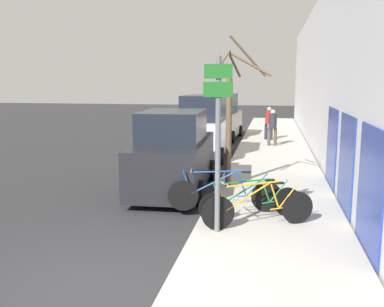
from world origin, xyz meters
TOP-DOWN VIEW (x-y plane):
  - ground_plane at (0.00, 11.20)m, footprint 80.00×80.00m
  - sidewalk_curb at (2.60, 14.00)m, footprint 3.20×32.00m
  - building_facade at (4.35, 13.92)m, footprint 0.23×32.00m
  - signpost at (1.49, 2.62)m, footprint 0.57×0.13m
  - bicycle_0 at (2.30, 3.07)m, footprint 2.25×0.99m
  - bicycle_1 at (2.12, 3.56)m, footprint 2.16×1.09m
  - bicycle_2 at (1.49, 3.99)m, footprint 2.63×0.52m
  - parked_car_0 at (-0.22, 6.21)m, footprint 2.19×4.70m
  - parked_car_1 at (-0.23, 11.77)m, footprint 1.96×4.61m
  - parked_car_2 at (-0.28, 17.60)m, footprint 2.23×4.67m
  - pedestrian_near at (2.54, 14.67)m, footprint 0.44×0.38m
  - pedestrian_far at (2.35, 16.73)m, footprint 0.43×0.37m
  - street_tree at (1.37, 6.51)m, footprint 1.52×1.77m

SIDE VIEW (x-z plane):
  - ground_plane at x=0.00m, z-range 0.00..0.00m
  - sidewalk_curb at x=2.60m, z-range 0.00..0.15m
  - bicycle_1 at x=2.12m, z-range 0.09..0.98m
  - bicycle_0 at x=2.30m, z-range 0.08..1.04m
  - bicycle_2 at x=1.49m, z-range 0.08..1.06m
  - parked_car_0 at x=-0.22m, z-range -0.10..2.22m
  - parked_car_2 at x=-0.28m, z-range -0.13..2.34m
  - pedestrian_far at x=2.35m, z-range 0.28..1.96m
  - pedestrian_near at x=2.54m, z-range 0.28..1.97m
  - parked_car_1 at x=-0.23m, z-range -0.13..2.45m
  - signpost at x=1.49m, z-range 0.32..3.78m
  - street_tree at x=1.37m, z-range -0.01..4.24m
  - building_facade at x=4.35m, z-range -0.02..6.48m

